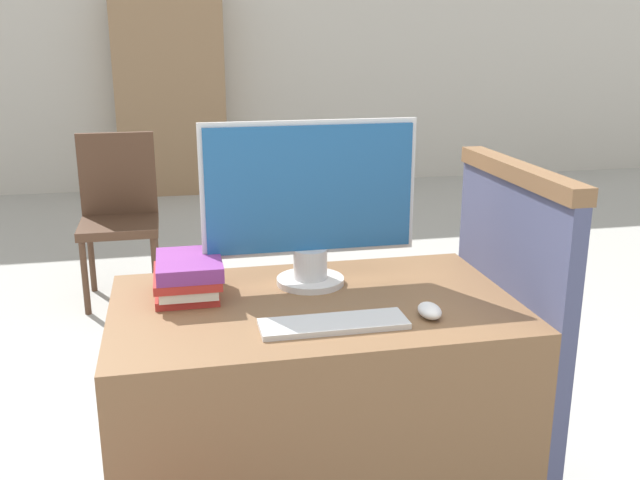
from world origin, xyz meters
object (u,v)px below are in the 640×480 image
(mouse, at_px, (430,311))
(far_chair, at_px, (119,208))
(keyboard, at_px, (334,324))
(monitor, at_px, (310,203))
(book_stack, at_px, (188,276))

(mouse, relative_size, far_chair, 0.10)
(keyboard, xyz_separation_m, far_chair, (-0.72, 2.44, -0.23))
(monitor, distance_m, mouse, 0.50)
(mouse, height_order, book_stack, book_stack)
(mouse, xyz_separation_m, book_stack, (-0.65, 0.31, 0.04))
(keyboard, distance_m, book_stack, 0.50)
(book_stack, bearing_deg, mouse, -25.47)
(keyboard, distance_m, mouse, 0.28)
(keyboard, relative_size, far_chair, 0.42)
(keyboard, bearing_deg, mouse, 1.68)
(book_stack, xyz_separation_m, far_chair, (-0.34, 2.12, -0.28))
(monitor, xyz_separation_m, keyboard, (-0.00, -0.35, -0.26))
(monitor, height_order, far_chair, monitor)
(mouse, bearing_deg, keyboard, -178.32)
(keyboard, bearing_deg, far_chair, 106.36)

